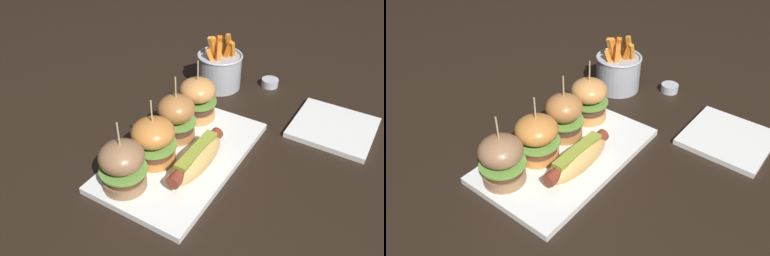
% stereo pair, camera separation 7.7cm
% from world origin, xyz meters
% --- Properties ---
extents(ground_plane, '(3.00, 3.00, 0.00)m').
position_xyz_m(ground_plane, '(0.00, 0.00, 0.00)').
color(ground_plane, black).
extents(platter_main, '(0.37, 0.22, 0.01)m').
position_xyz_m(platter_main, '(0.00, 0.00, 0.01)').
color(platter_main, white).
rests_on(platter_main, ground).
extents(hot_dog, '(0.17, 0.06, 0.05)m').
position_xyz_m(hot_dog, '(-0.02, -0.05, 0.04)').
color(hot_dog, '#DFAC5E').
rests_on(hot_dog, platter_main).
extents(slider_far_left, '(0.09, 0.09, 0.14)m').
position_xyz_m(slider_far_left, '(-0.13, 0.04, 0.06)').
color(slider_far_left, '#966B48').
rests_on(slider_far_left, platter_main).
extents(slider_center_left, '(0.09, 0.09, 0.14)m').
position_xyz_m(slider_center_left, '(-0.04, 0.04, 0.06)').
color(slider_center_left, '#CB7D37').
rests_on(slider_center_left, platter_main).
extents(slider_center_right, '(0.08, 0.08, 0.14)m').
position_xyz_m(slider_center_right, '(0.04, 0.04, 0.06)').
color(slider_center_right, '#B0703A').
rests_on(slider_center_right, platter_main).
extents(slider_far_right, '(0.09, 0.09, 0.14)m').
position_xyz_m(slider_far_right, '(0.13, 0.04, 0.06)').
color(slider_far_right, '#D38C49').
rests_on(slider_far_right, platter_main).
extents(fries_bucket, '(0.12, 0.12, 0.14)m').
position_xyz_m(fries_bucket, '(0.30, 0.08, 0.05)').
color(fries_bucket, '#A8AAB2').
rests_on(fries_bucket, ground).
extents(sauce_ramekin, '(0.04, 0.04, 0.02)m').
position_xyz_m(sauce_ramekin, '(0.37, -0.04, 0.01)').
color(sauce_ramekin, '#B7BABF').
rests_on(sauce_ramekin, ground).
extents(side_plate, '(0.18, 0.18, 0.01)m').
position_xyz_m(side_plate, '(0.26, -0.24, 0.01)').
color(side_plate, white).
rests_on(side_plate, ground).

